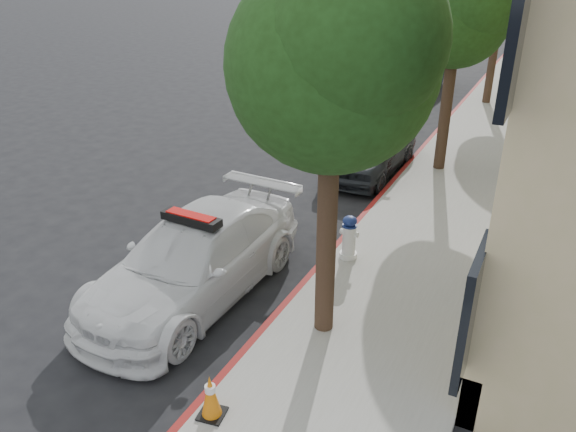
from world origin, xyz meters
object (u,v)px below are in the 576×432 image
(parked_car_mid, at_px, (371,148))
(traffic_cone, at_px, (211,396))
(parked_car_far, at_px, (413,72))
(fire_hydrant, at_px, (349,238))
(police_car, at_px, (195,259))

(parked_car_mid, height_order, traffic_cone, parked_car_mid)
(parked_car_far, height_order, traffic_cone, parked_car_far)
(fire_hydrant, bearing_deg, parked_car_mid, 106.10)
(traffic_cone, bearing_deg, parked_car_mid, 96.87)
(parked_car_far, bearing_deg, fire_hydrant, -73.36)
(parked_car_far, xyz_separation_m, fire_hydrant, (2.87, -15.03, -0.20))
(parked_car_far, bearing_deg, parked_car_mid, -75.10)
(police_car, relative_size, traffic_cone, 7.82)
(fire_hydrant, bearing_deg, police_car, -131.17)
(parked_car_mid, xyz_separation_m, traffic_cone, (1.15, -9.55, -0.23))
(parked_car_far, height_order, fire_hydrant, parked_car_far)
(parked_car_mid, relative_size, parked_car_far, 0.86)
(police_car, distance_m, fire_hydrant, 3.00)
(parked_car_mid, relative_size, fire_hydrant, 4.57)
(traffic_cone, bearing_deg, police_car, 128.54)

